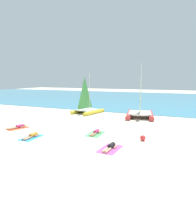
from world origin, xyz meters
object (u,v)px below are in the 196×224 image
towel_leftmost (18,128)px  sunbather_center_right (96,132)px  sunbather_center_left (32,136)px  towel_rightmost (110,149)px  beach_ball (143,138)px  sailboat_yellow (87,107)px  sailboat_red (140,110)px  towel_center_right (95,134)px  sunbather_leftmost (18,127)px  sunbather_rightmost (110,147)px  towel_center_left (31,137)px

towel_leftmost → sunbather_center_right: sunbather_center_right is taller
sunbather_center_left → towel_rightmost: (6.11, -0.00, -0.13)m
towel_leftmost → towel_rightmost: 9.33m
sunbather_center_left → beach_ball: beach_ball is taller
sailboat_yellow → towel_rightmost: sailboat_yellow is taller
sailboat_red → beach_ball: sailboat_red is taller
sailboat_red → beach_ball: bearing=-88.0°
sailboat_yellow → towel_leftmost: (-2.02, -9.36, -0.74)m
sailboat_yellow → sunbather_center_right: 9.60m
towel_center_right → sunbather_center_right: bearing=93.0°
sailboat_red → sunbather_center_left: size_ratio=3.79×
towel_center_right → towel_rightmost: 3.51m
sailboat_yellow → sunbather_leftmost: bearing=-90.2°
sunbather_rightmost → beach_ball: 2.86m
towel_center_right → sunbather_center_left: bearing=-145.1°
sunbather_center_left → towel_leftmost: bearing=148.3°
towel_center_left → sunbather_rightmost: bearing=1.2°
towel_leftmost → sunbather_rightmost: (9.19, -1.57, 0.13)m
sunbather_leftmost → towel_rightmost: sunbather_leftmost is taller
sailboat_red → sunbather_center_right: size_ratio=3.79×
sailboat_yellow → towel_rightmost: 13.14m
sunbather_leftmost → towel_center_right: 7.01m
sailboat_yellow → beach_ball: (8.66, -8.48, -0.55)m
beach_ball → towel_leftmost: bearing=-175.3°
beach_ball → towel_center_left: bearing=-161.3°
sailboat_red → towel_center_right: (-1.68, -8.20, -0.88)m
towel_leftmost → towel_center_left: size_ratio=1.00×
sunbather_center_left → sunbather_rightmost: bearing=-3.1°
sailboat_yellow → towel_leftmost: size_ratio=2.63×
sunbather_leftmost → sunbather_rightmost: (9.17, -1.63, 0.00)m
sailboat_red → sailboat_yellow: bearing=167.6°
sailboat_red → sunbather_leftmost: size_ratio=3.86×
sailboat_yellow → towel_leftmost: bearing=-90.2°
sunbather_leftmost → towel_center_left: size_ratio=0.81×
sailboat_yellow → towel_center_left: sailboat_yellow is taller
sailboat_yellow → sunbather_center_right: bearing=-47.1°
sunbather_center_left → sunbather_center_right: 4.77m
sunbather_leftmost → sunbather_center_right: 7.01m
sailboat_yellow → sunbather_center_left: size_ratio=3.20×
sunbather_center_right → sunbather_rightmost: (2.24, -2.71, 0.00)m
sailboat_red → sunbather_rightmost: bearing=-98.7°
towel_rightmost → sunbather_center_right: bearing=128.9°
sunbather_center_left → towel_center_right: 4.73m
sailboat_yellow → towel_center_right: 9.67m
towel_leftmost → sunbather_center_left: sunbather_center_left is taller
towel_leftmost → towel_rightmost: same height
towel_rightmost → sunbather_leftmost: bearing=169.5°
sunbather_center_left → sailboat_yellow: bearing=91.8°
beach_ball → towel_center_right: bearing=177.0°
sunbather_leftmost → towel_center_right: size_ratio=0.81×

